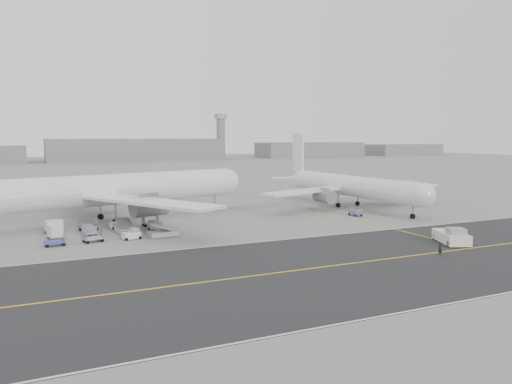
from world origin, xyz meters
name	(u,v)px	position (x,y,z in m)	size (l,w,h in m)	color
ground	(219,242)	(0.00, 0.00, 0.00)	(700.00, 700.00, 0.00)	gray
taxiway	(314,268)	(5.02, -17.98, 0.01)	(220.00, 59.00, 0.03)	#2A2A2D
horizon_buildings	(121,161)	(30.00, 260.00, 0.00)	(520.00, 28.00, 28.00)	gray
control_tower	(221,135)	(100.00, 265.00, 16.25)	(7.00, 7.00, 31.25)	gray
airliner_a	(109,190)	(-11.64, 25.03, 5.73)	(56.42, 55.18, 19.88)	white
airliner_b	(349,186)	(38.74, 23.15, 4.61)	(45.67, 46.32, 15.98)	white
pushback_tug	(452,237)	(30.01, -14.55, 1.01)	(5.42, 8.59, 2.47)	silver
jet_bridge	(395,188)	(49.04, 20.22, 3.89)	(14.95, 5.65, 5.57)	gray
gse_cluster	(108,235)	(-13.74, 12.63, 0.00)	(23.63, 17.83, 2.15)	#9C9DA1
stray_dolly	(355,216)	(32.45, 11.95, 0.00)	(1.57, 2.54, 1.57)	silver
ground_crew_a	(440,249)	(23.05, -19.37, 0.84)	(0.61, 0.40, 1.68)	black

